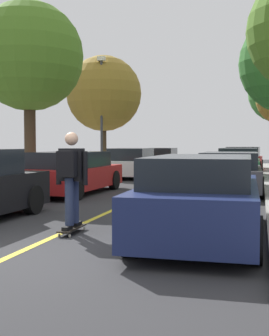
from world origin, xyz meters
TOP-DOWN VIEW (x-y plane):
  - ground at (0.00, 0.00)m, footprint 80.00×80.00m
  - center_line at (0.00, 4.00)m, footprint 0.12×39.20m
  - parked_car_left_near at (-2.40, 7.20)m, footprint 2.08×4.59m
  - parked_car_left_far at (-2.40, 14.20)m, footprint 2.04×4.33m
  - parked_car_left_farthest at (-2.40, 20.48)m, footprint 2.08×4.30m
  - parked_car_right_nearest at (2.40, 1.56)m, footprint 1.94×4.63m
  - parked_car_right_near at (2.40, 8.56)m, footprint 2.05×4.12m
  - parked_car_right_far at (2.40, 14.44)m, footprint 1.89×4.41m
  - parked_car_right_farthest at (2.40, 20.09)m, footprint 2.10×4.31m
  - street_tree_left_nearest at (-4.52, 8.57)m, footprint 3.80×3.80m
  - street_tree_left_near at (-4.52, 16.44)m, footprint 3.87×3.87m
  - streetlamp at (-4.15, 15.06)m, footprint 0.36×0.24m
  - skateboard at (0.18, 1.31)m, footprint 0.23×0.84m
  - skateboarder at (0.18, 1.28)m, footprint 0.58×0.70m

SIDE VIEW (x-z plane):
  - ground at x=0.00m, z-range 0.00..0.00m
  - center_line at x=0.00m, z-range 0.00..0.01m
  - skateboard at x=0.18m, z-range 0.04..0.14m
  - parked_car_left_farthest at x=-2.40m, z-range -0.01..1.29m
  - parked_car_right_near at x=2.40m, z-range 0.00..1.29m
  - parked_car_left_near at x=-2.40m, z-range 0.00..1.31m
  - parked_car_left_far at x=-2.40m, z-range -0.01..1.33m
  - parked_car_right_far at x=2.40m, z-range -0.01..1.35m
  - parked_car_right_nearest at x=2.40m, z-range 0.00..1.36m
  - parked_car_right_farthest at x=2.40m, z-range 0.00..1.37m
  - skateboarder at x=0.18m, z-range 0.21..1.87m
  - streetlamp at x=-4.15m, z-range 0.54..6.15m
  - street_tree_left_near at x=-4.52m, z-range 1.16..7.08m
  - street_tree_left_nearest at x=-4.52m, z-range 1.39..7.75m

